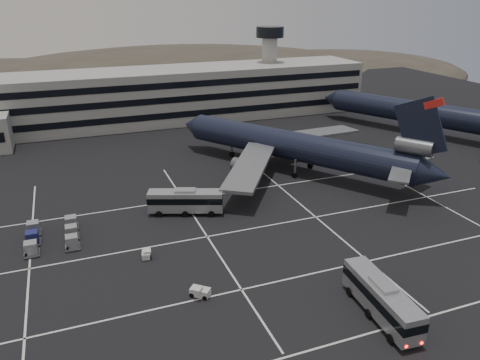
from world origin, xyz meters
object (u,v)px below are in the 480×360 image
(bus_far, at_px, (186,200))
(bus_near, at_px, (381,298))
(uld_cluster, at_px, (52,235))
(tug_a, at_px, (146,254))
(trijet_main, at_px, (297,146))

(bus_far, bearing_deg, bus_near, -137.07)
(bus_near, bearing_deg, uld_cluster, 141.69)
(bus_far, xyz_separation_m, tug_a, (-8.47, -11.25, -1.74))
(trijet_main, height_order, uld_cluster, trijet_main)
(bus_far, relative_size, tug_a, 5.62)
(bus_far, bearing_deg, tug_a, 163.60)
(bus_near, height_order, tug_a, bus_near)
(bus_far, bearing_deg, uld_cluster, 116.08)
(bus_far, xyz_separation_m, uld_cluster, (-20.17, -1.94, -1.35))
(bus_far, relative_size, uld_cluster, 1.38)
(bus_far, bearing_deg, trijet_main, -46.57)
(trijet_main, bearing_deg, tug_a, 179.20)
(bus_near, relative_size, tug_a, 5.69)
(bus_near, height_order, uld_cluster, bus_near)
(bus_far, height_order, uld_cluster, bus_far)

